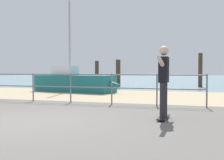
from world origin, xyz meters
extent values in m
cube|color=tan|center=(0.00, 7.00, 0.00)|extent=(24.00, 6.00, 0.04)
cube|color=#75939E|center=(0.00, 35.00, 0.00)|extent=(72.00, 50.00, 0.04)
cylinder|color=slate|center=(-2.03, 3.60, 0.53)|extent=(0.05, 0.05, 1.05)
cylinder|color=slate|center=(-0.51, 3.60, 0.53)|extent=(0.05, 0.05, 1.05)
cylinder|color=slate|center=(1.00, 3.60, 0.53)|extent=(0.05, 0.05, 1.05)
cylinder|color=slate|center=(2.52, 3.60, 0.53)|extent=(0.05, 0.05, 1.05)
cylinder|color=slate|center=(4.04, 3.60, 0.53)|extent=(0.05, 0.05, 1.05)
cylinder|color=slate|center=(-2.03, 3.60, 1.02)|extent=(12.13, 0.04, 0.04)
cylinder|color=slate|center=(-2.03, 3.60, 0.58)|extent=(12.13, 0.04, 0.04)
cube|color=#19666B|center=(-2.50, 8.24, 0.45)|extent=(4.59, 2.21, 0.90)
cone|color=#19666B|center=(-0.34, 7.82, 0.45)|extent=(1.23, 0.96, 0.77)
cylinder|color=#9EA0A5|center=(-2.80, 8.29, 2.88)|extent=(0.10, 0.10, 3.97)
cube|color=silver|center=(-3.09, 8.35, 1.15)|extent=(1.35, 1.11, 0.50)
cube|color=black|center=(3.00, 1.22, 0.07)|extent=(0.23, 0.81, 0.02)
cylinder|color=silver|center=(3.06, 0.94, 0.03)|extent=(0.03, 0.06, 0.06)
cylinder|color=silver|center=(2.90, 0.94, 0.03)|extent=(0.03, 0.06, 0.06)
cylinder|color=silver|center=(3.09, 1.50, 0.03)|extent=(0.03, 0.06, 0.06)
cylinder|color=silver|center=(2.93, 1.50, 0.03)|extent=(0.03, 0.06, 0.06)
cylinder|color=#26262B|center=(2.99, 1.10, 0.48)|extent=(0.14, 0.14, 0.80)
cylinder|color=#26262B|center=(3.00, 1.34, 0.48)|extent=(0.14, 0.14, 0.80)
cube|color=black|center=(3.00, 1.22, 1.18)|extent=(0.22, 0.37, 0.60)
sphere|color=beige|center=(3.00, 1.22, 1.62)|extent=(0.22, 0.22, 0.22)
cylinder|color=beige|center=(2.98, 0.77, 1.36)|extent=(0.11, 0.56, 0.23)
cylinder|color=beige|center=(3.02, 1.66, 1.36)|extent=(0.11, 0.56, 0.23)
cylinder|color=#422D1E|center=(-4.42, 16.99, 0.98)|extent=(0.32, 0.32, 1.95)
cylinder|color=#422D1E|center=(-1.62, 13.74, 0.96)|extent=(0.33, 0.33, 1.92)
cylinder|color=#422D1E|center=(1.18, 16.06, 1.10)|extent=(0.25, 0.25, 2.20)
cylinder|color=#422D1E|center=(3.98, 14.42, 1.16)|extent=(0.28, 0.28, 2.32)
camera|label=1|loc=(3.72, -5.31, 1.17)|focal=44.49mm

